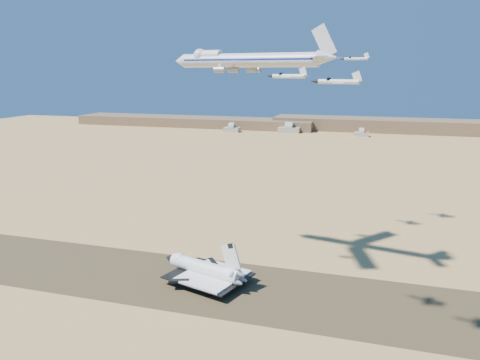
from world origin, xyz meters
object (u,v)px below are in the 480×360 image
(carrier_747, at_px, (242,60))
(chase_jet_c, at_px, (312,57))
(shuttle, at_px, (204,270))
(chase_jet_b, at_px, (338,81))
(chase_jet_d, at_px, (355,59))
(crew_a, at_px, (210,289))
(crew_b, at_px, (224,289))
(crew_c, at_px, (222,291))
(chase_jet_a, at_px, (288,76))

(carrier_747, xyz_separation_m, chase_jet_c, (23.03, 45.15, 2.07))
(shuttle, height_order, chase_jet_b, chase_jet_b)
(carrier_747, bearing_deg, chase_jet_d, 67.45)
(carrier_747, xyz_separation_m, chase_jet_b, (45.75, -62.17, -7.09))
(crew_a, xyz_separation_m, chase_jet_b, (49.19, -28.21, 82.66))
(crew_b, bearing_deg, chase_jet_d, -60.93)
(crew_c, height_order, chase_jet_c, chase_jet_c)
(carrier_747, relative_size, chase_jet_a, 5.34)
(shuttle, xyz_separation_m, crew_a, (5.13, -7.18, -4.47))
(crew_b, bearing_deg, carrier_747, -34.40)
(crew_a, bearing_deg, shuttle, 24.80)
(shuttle, relative_size, chase_jet_c, 2.89)
(chase_jet_b, distance_m, chase_jet_c, 110.08)
(chase_jet_a, relative_size, chase_jet_d, 0.89)
(crew_c, bearing_deg, crew_a, 37.25)
(chase_jet_a, relative_size, chase_jet_b, 0.97)
(crew_b, relative_size, chase_jet_c, 0.13)
(chase_jet_b, height_order, chase_jet_c, chase_jet_c)
(chase_jet_b, distance_m, chase_jet_d, 127.76)
(chase_jet_a, distance_m, chase_jet_b, 20.14)
(shuttle, bearing_deg, carrier_747, 89.02)
(crew_a, bearing_deg, chase_jet_b, -130.60)
(crew_c, relative_size, chase_jet_a, 0.12)
(carrier_747, height_order, crew_b, carrier_747)
(chase_jet_c, bearing_deg, carrier_747, -100.82)
(chase_jet_c, bearing_deg, shuttle, -97.51)
(crew_c, xyz_separation_m, chase_jet_d, (41.40, 99.85, 91.58))
(shuttle, height_order, chase_jet_d, chase_jet_d)
(crew_a, xyz_separation_m, chase_jet_a, (32.98, -16.33, 83.91))
(shuttle, height_order, crew_c, shuttle)
(chase_jet_c, bearing_deg, chase_jet_a, -69.90)
(crew_a, height_order, crew_b, crew_b)
(carrier_747, height_order, chase_jet_c, carrier_747)
(crew_c, xyz_separation_m, chase_jet_c, (21.38, 79.75, 91.87))
(crew_a, relative_size, crew_c, 1.06)
(crew_c, height_order, chase_jet_b, chase_jet_b)
(crew_b, height_order, crew_c, crew_b)
(crew_a, bearing_deg, chase_jet_d, -35.88)
(chase_jet_a, bearing_deg, chase_jet_b, -16.57)
(chase_jet_d, bearing_deg, crew_b, -101.63)
(shuttle, bearing_deg, crew_a, -37.66)
(crew_c, relative_size, chase_jet_d, 0.11)
(crew_b, distance_m, chase_jet_c, 121.97)
(crew_a, relative_size, chase_jet_d, 0.12)
(crew_a, distance_m, chase_jet_c, 124.06)
(chase_jet_a, xyz_separation_m, chase_jet_b, (16.21, -11.88, -1.25))
(carrier_747, relative_size, crew_c, 43.55)
(shuttle, bearing_deg, chase_jet_d, 77.48)
(chase_jet_a, height_order, chase_jet_c, chase_jet_c)
(chase_jet_b, bearing_deg, shuttle, 159.50)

